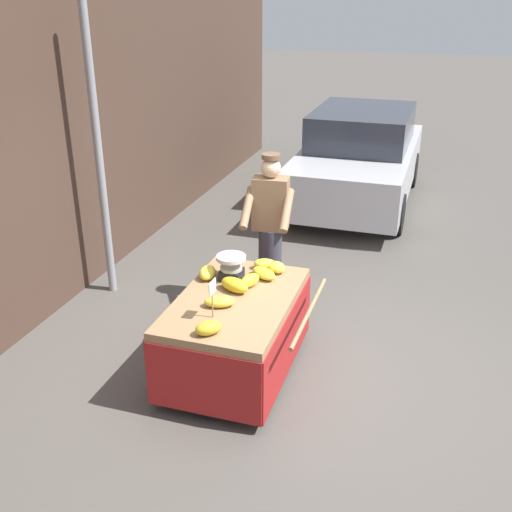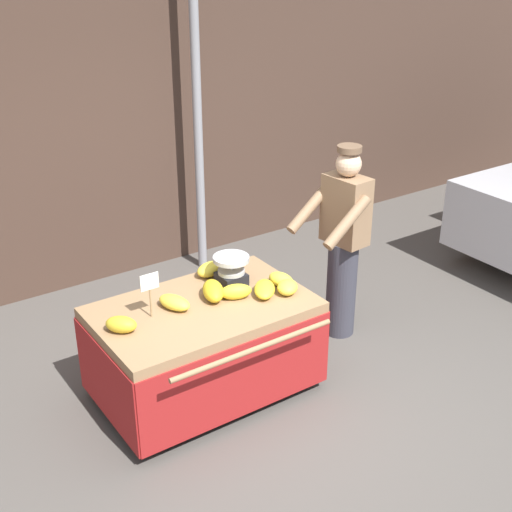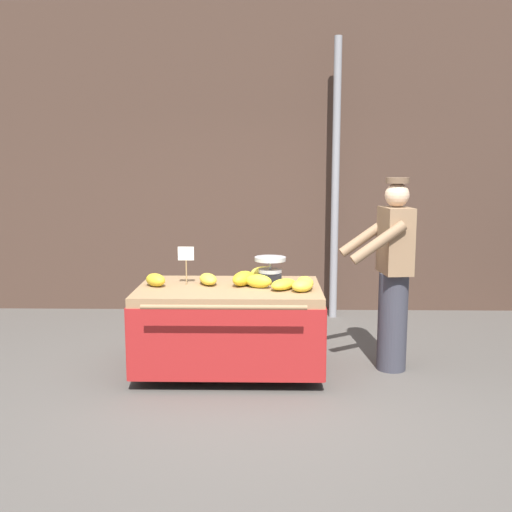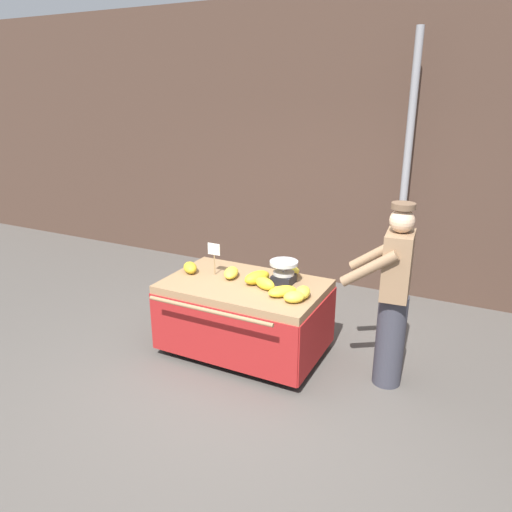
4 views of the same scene
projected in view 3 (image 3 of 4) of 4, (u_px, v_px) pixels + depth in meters
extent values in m
plane|color=#514C47|center=(253.00, 400.00, 4.67)|extent=(60.00, 60.00, 0.00)
cube|color=#473328|center=(259.00, 160.00, 7.38)|extent=(16.00, 0.24, 3.75)
cylinder|color=gray|center=(335.00, 181.00, 6.95)|extent=(0.09, 0.09, 3.26)
cube|color=#93704C|center=(229.00, 291.00, 5.18)|extent=(1.58, 0.99, 0.08)
cylinder|color=black|center=(149.00, 332.00, 5.25)|extent=(0.05, 0.72, 0.72)
cylinder|color=#B7B7BC|center=(146.00, 332.00, 5.25)|extent=(0.01, 0.13, 0.13)
cylinder|color=black|center=(310.00, 333.00, 5.22)|extent=(0.05, 0.72, 0.72)
cylinder|color=#B7B7BC|center=(314.00, 333.00, 5.22)|extent=(0.01, 0.13, 0.13)
cylinder|color=#4C4742|center=(232.00, 322.00, 5.65)|extent=(0.05, 0.05, 0.70)
cube|color=maroon|center=(226.00, 346.00, 4.74)|extent=(1.58, 0.02, 0.60)
cube|color=maroon|center=(233.00, 315.00, 5.72)|extent=(1.58, 0.02, 0.60)
cube|color=maroon|center=(140.00, 328.00, 5.25)|extent=(0.02, 0.99, 0.60)
cube|color=maroon|center=(320.00, 329.00, 5.22)|extent=(0.02, 0.99, 0.60)
cylinder|color=#93704C|center=(224.00, 307.00, 4.51)|extent=(1.27, 0.04, 0.04)
cube|color=black|center=(270.00, 278.00, 5.32)|extent=(0.20, 0.20, 0.09)
cylinder|color=#B7B7BC|center=(270.00, 267.00, 5.31)|extent=(0.02, 0.02, 0.11)
cylinder|color=#B7B7BC|center=(270.00, 259.00, 5.30)|extent=(0.28, 0.28, 0.04)
cylinder|color=#B7B7BC|center=(270.00, 271.00, 5.31)|extent=(0.21, 0.21, 0.03)
cylinder|color=#997A51|center=(186.00, 273.00, 5.23)|extent=(0.01, 0.01, 0.22)
cube|color=white|center=(186.00, 253.00, 5.20)|extent=(0.14, 0.01, 0.12)
ellipsoid|color=yellow|center=(208.00, 279.00, 5.24)|extent=(0.22, 0.30, 0.10)
ellipsoid|color=gold|center=(243.00, 278.00, 5.21)|extent=(0.26, 0.33, 0.12)
ellipsoid|color=yellow|center=(305.00, 283.00, 5.08)|extent=(0.17, 0.25, 0.11)
ellipsoid|color=yellow|center=(302.00, 286.00, 4.95)|extent=(0.25, 0.25, 0.10)
ellipsoid|color=yellow|center=(259.00, 281.00, 5.11)|extent=(0.26, 0.19, 0.12)
ellipsoid|color=gold|center=(156.00, 280.00, 5.17)|extent=(0.25, 0.25, 0.11)
ellipsoid|color=yellow|center=(264.00, 272.00, 5.54)|extent=(0.28, 0.20, 0.11)
ellipsoid|color=yellow|center=(283.00, 284.00, 5.04)|extent=(0.29, 0.32, 0.09)
cylinder|color=#383842|center=(392.00, 322.00, 5.30)|extent=(0.26, 0.26, 0.88)
cube|color=#8C6B4C|center=(395.00, 240.00, 5.19)|extent=(0.27, 0.40, 0.58)
sphere|color=#DBB28E|center=(397.00, 195.00, 5.13)|extent=(0.21, 0.21, 0.21)
cylinder|color=brown|center=(398.00, 180.00, 5.11)|extent=(0.20, 0.20, 0.05)
cylinder|color=#8C6B4C|center=(378.00, 243.00, 4.96)|extent=(0.48, 0.14, 0.37)
cylinder|color=#8C6B4C|center=(365.00, 237.00, 5.38)|extent=(0.48, 0.14, 0.37)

